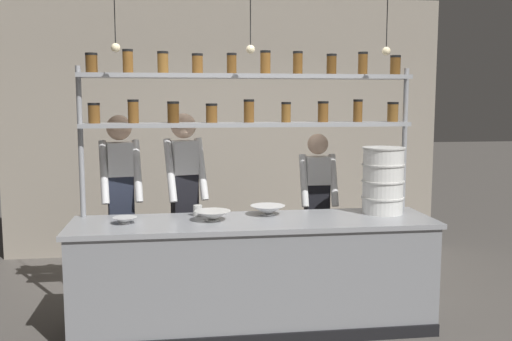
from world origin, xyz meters
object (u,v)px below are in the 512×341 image
(prep_bowl_center_back, at_px, (268,210))
(container_stack, at_px, (383,180))
(prep_bowl_near_left, at_px, (213,216))
(serving_cup_front, at_px, (198,211))
(chef_left, at_px, (121,197))
(prep_bowl_center_front, at_px, (125,221))
(chef_right, at_px, (317,203))
(chef_center, at_px, (185,195))
(spice_shelf_unit, at_px, (248,105))

(prep_bowl_center_back, bearing_deg, container_stack, -3.38)
(prep_bowl_near_left, relative_size, serving_cup_front, 3.19)
(prep_bowl_center_back, relative_size, serving_cup_front, 3.20)
(chef_left, distance_m, serving_cup_front, 0.81)
(prep_bowl_center_front, relative_size, prep_bowl_center_back, 0.65)
(prep_bowl_center_front, distance_m, prep_bowl_center_back, 1.19)
(chef_right, distance_m, prep_bowl_near_left, 1.32)
(prep_bowl_near_left, bearing_deg, container_stack, 4.28)
(chef_left, bearing_deg, prep_bowl_center_front, -93.07)
(chef_center, xyz_separation_m, container_stack, (1.68, -0.52, 0.17))
(chef_right, height_order, prep_bowl_center_front, chef_right)
(serving_cup_front, bearing_deg, container_stack, -3.51)
(chef_center, relative_size, prep_bowl_near_left, 5.99)
(chef_right, distance_m, serving_cup_front, 1.31)
(serving_cup_front, bearing_deg, prep_bowl_near_left, -61.78)
(container_stack, bearing_deg, prep_bowl_center_front, -176.62)
(chef_left, height_order, prep_bowl_center_front, chef_left)
(chef_center, bearing_deg, prep_bowl_near_left, -86.29)
(prep_bowl_near_left, bearing_deg, prep_bowl_center_back, 19.36)
(chef_center, relative_size, serving_cup_front, 19.06)
(chef_left, distance_m, prep_bowl_near_left, 1.02)
(prep_bowl_center_front, bearing_deg, spice_shelf_unit, 17.88)
(spice_shelf_unit, relative_size, container_stack, 4.97)
(prep_bowl_center_front, bearing_deg, serving_cup_front, 21.14)
(serving_cup_front, bearing_deg, prep_bowl_center_back, -3.73)
(spice_shelf_unit, height_order, prep_bowl_center_front, spice_shelf_unit)
(prep_bowl_near_left, xyz_separation_m, prep_bowl_center_front, (-0.69, -0.02, -0.01))
(chef_left, distance_m, chef_center, 0.57)
(chef_center, bearing_deg, prep_bowl_center_back, -48.53)
(chef_left, relative_size, chef_right, 1.12)
(prep_bowl_center_front, bearing_deg, prep_bowl_near_left, 1.48)
(prep_bowl_near_left, distance_m, prep_bowl_center_front, 0.69)
(spice_shelf_unit, distance_m, container_stack, 1.33)
(chef_center, distance_m, container_stack, 1.77)
(container_stack, bearing_deg, spice_shelf_unit, 169.97)
(spice_shelf_unit, xyz_separation_m, prep_bowl_center_front, (-1.02, -0.33, -0.90))
(container_stack, distance_m, serving_cup_front, 1.60)
(spice_shelf_unit, xyz_separation_m, chef_right, (0.73, 0.46, -0.95))
(container_stack, xyz_separation_m, prep_bowl_center_back, (-0.99, 0.06, -0.25))
(prep_bowl_near_left, relative_size, prep_bowl_center_front, 1.54)
(spice_shelf_unit, bearing_deg, prep_bowl_center_back, -43.62)
(spice_shelf_unit, height_order, chef_right, spice_shelf_unit)
(chef_left, distance_m, prep_bowl_center_back, 1.35)
(spice_shelf_unit, bearing_deg, chef_left, 163.19)
(chef_center, distance_m, prep_bowl_center_back, 0.83)
(prep_bowl_center_back, bearing_deg, chef_right, 46.16)
(container_stack, height_order, prep_bowl_near_left, container_stack)
(chef_center, height_order, container_stack, chef_center)
(chef_left, bearing_deg, container_stack, -24.11)
(spice_shelf_unit, distance_m, serving_cup_front, 0.99)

